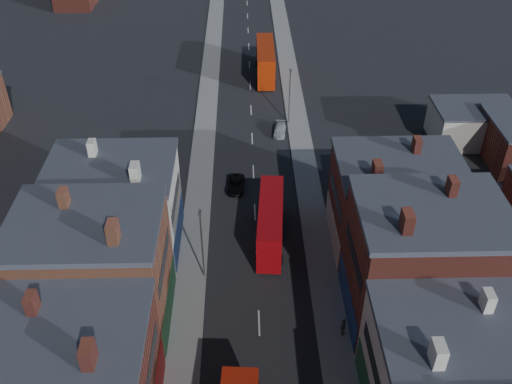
{
  "coord_description": "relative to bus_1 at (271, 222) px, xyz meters",
  "views": [
    {
      "loc": [
        -1.12,
        -10.15,
        39.87
      ],
      "look_at": [
        0.0,
        35.09,
        6.45
      ],
      "focal_mm": 40.0,
      "sensor_mm": 36.0,
      "label": 1
    }
  ],
  "objects": [
    {
      "name": "pavement_west",
      "position": [
        -8.0,
        14.84,
        -2.44
      ],
      "size": [
        3.0,
        200.0,
        0.12
      ],
      "primitive_type": "cube",
      "color": "gray",
      "rests_on": "ground"
    },
    {
      "name": "pavement_east",
      "position": [
        5.0,
        14.84,
        -2.44
      ],
      "size": [
        3.0,
        200.0,
        0.12
      ],
      "primitive_type": "cube",
      "color": "gray",
      "rests_on": "ground"
    },
    {
      "name": "lamp_post_2",
      "position": [
        -6.7,
        -5.16,
        2.21
      ],
      "size": [
        0.25,
        0.7,
        8.12
      ],
      "color": "slate",
      "rests_on": "ground"
    },
    {
      "name": "lamp_post_3",
      "position": [
        3.7,
        24.84,
        2.21
      ],
      "size": [
        0.25,
        0.7,
        8.12
      ],
      "color": "slate",
      "rests_on": "ground"
    },
    {
      "name": "bus_1",
      "position": [
        0.0,
        0.0,
        0.0
      ],
      "size": [
        3.31,
        10.87,
        4.63
      ],
      "rotation": [
        0.0,
        0.0,
        -0.08
      ],
      "color": "#B50A10",
      "rests_on": "ground"
    },
    {
      "name": "bus_2",
      "position": [
        1.0,
        40.17,
        0.26
      ],
      "size": [
        3.11,
        11.88,
        5.12
      ],
      "rotation": [
        0.0,
        0.0,
        -0.01
      ],
      "color": "#A32407",
      "rests_on": "ground"
    },
    {
      "name": "car_2",
      "position": [
        -3.69,
        9.45,
        -1.92
      ],
      "size": [
        2.2,
        4.3,
        1.16
      ],
      "primitive_type": "imported",
      "rotation": [
        0.0,
        0.0,
        -0.07
      ],
      "color": "black",
      "rests_on": "ground"
    },
    {
      "name": "car_3",
      "position": [
        2.3,
        22.09,
        -1.94
      ],
      "size": [
        2.04,
        4.03,
        1.12
      ],
      "primitive_type": "imported",
      "rotation": [
        0.0,
        0.0,
        -0.13
      ],
      "color": "silver",
      "rests_on": "ground"
    },
    {
      "name": "ped_3",
      "position": [
        5.77,
        -12.66,
        -1.46
      ],
      "size": [
        0.71,
        1.16,
        1.85
      ],
      "primitive_type": "imported",
      "rotation": [
        0.0,
        0.0,
        1.36
      ],
      "color": "#5F5952",
      "rests_on": "pavement_east"
    }
  ]
}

